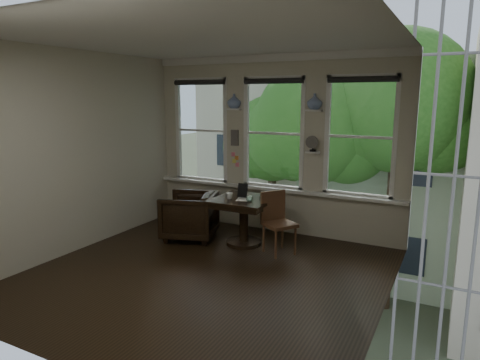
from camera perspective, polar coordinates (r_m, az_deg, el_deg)
The scene contains 25 objects.
ground at distance 5.81m, azimuth -4.54°, elevation -12.45°, with size 4.50×4.50×0.00m, color black.
ceiling at distance 5.38m, azimuth -5.05°, elevation 18.35°, with size 4.50×4.50×0.00m, color silver.
wall_back at distance 7.38m, azimuth 4.58°, elevation 4.67°, with size 4.50×4.50×0.00m, color beige.
wall_front at distance 3.72m, azimuth -23.54°, elevation -2.48°, with size 4.50×4.50×0.00m, color beige.
wall_left at distance 6.85m, azimuth -20.96°, elevation 3.50°, with size 4.50×4.50×0.00m, color beige.
wall_right at distance 4.62m, azimuth 19.58°, elevation 0.28°, with size 4.50×4.50×0.00m, color beige.
window_left at distance 8.03m, azimuth -5.03°, elevation 6.61°, with size 1.10×0.12×1.90m, color white, non-canonical shape.
window_center at distance 7.36m, azimuth 4.60°, elevation 6.22°, with size 1.10×0.12×1.90m, color white, non-canonical shape.
window_right at distance 6.93m, azimuth 15.77°, elevation 5.55°, with size 1.10×0.12×1.90m, color white, non-canonical shape.
shelf_left at distance 7.56m, azimuth -0.79°, elevation 9.42°, with size 0.26×0.16×0.03m, color white.
shelf_right at distance 6.99m, azimuth 9.88°, elevation 9.13°, with size 0.26×0.16×0.03m, color white.
intercom at distance 7.62m, azimuth -0.67°, elevation 5.66°, with size 0.14×0.06×0.28m, color #59544F.
sticky_notes at distance 7.66m, azimuth -0.65°, elevation 3.06°, with size 0.16×0.01×0.24m, color pink, non-canonical shape.
desk_fan at distance 7.01m, azimuth 9.68°, elevation 4.47°, with size 0.20×0.20×0.24m, color #59544F, non-canonical shape.
vase_left at distance 7.56m, azimuth -0.79°, elevation 10.47°, with size 0.24×0.24×0.25m, color white.
vase_right at distance 6.99m, azimuth 9.92°, elevation 10.27°, with size 0.24×0.24×0.25m, color white.
table at distance 6.79m, azimuth 0.50°, elevation -5.55°, with size 0.90×0.90×0.75m, color black, non-canonical shape.
armchair_left at distance 7.12m, azimuth -6.77°, elevation -4.77°, with size 0.82×0.84×0.77m, color black.
cushion_red at distance 7.10m, azimuth -6.78°, elevation -4.25°, with size 0.45×0.45×0.06m, color maroon.
side_chair_right at distance 6.40m, azimuth 5.29°, elevation -5.82°, with size 0.42×0.42×0.92m, color #49291A, non-canonical shape.
laptop at distance 6.62m, azimuth 3.28°, elevation -2.51°, with size 0.37×0.24×0.03m, color black.
mug at distance 6.65m, azimuth -1.41°, elevation -2.12°, with size 0.11×0.11×0.10m, color white.
drinking_glass at distance 6.47m, azimuth 1.30°, elevation -2.56°, with size 0.11×0.11×0.09m, color white.
tablet at distance 6.75m, azimuth 0.35°, elevation -1.40°, with size 0.16×0.02×0.22m, color black.
papers at distance 6.65m, azimuth 0.59°, elevation -2.54°, with size 0.22×0.30×0.00m, color silver.
Camera 1 is at (2.85, -4.51, 2.31)m, focal length 32.00 mm.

